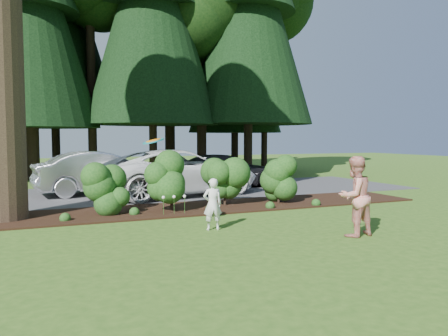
{
  "coord_description": "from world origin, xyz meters",
  "views": [
    {
      "loc": [
        -3.64,
        -9.09,
        2.15
      ],
      "look_at": [
        1.05,
        2.07,
        1.3
      ],
      "focal_mm": 35.0,
      "sensor_mm": 36.0,
      "label": 1
    }
  ],
  "objects_px": {
    "car_silver_wagon": "(102,173)",
    "car_white_suv": "(179,172)",
    "child": "(213,204)",
    "adult": "(355,196)",
    "frisbee": "(153,141)",
    "car_dark_suv": "(226,171)"
  },
  "relations": [
    {
      "from": "car_silver_wagon",
      "to": "car_white_suv",
      "type": "relative_size",
      "value": 0.8
    },
    {
      "from": "car_white_suv",
      "to": "child",
      "type": "relative_size",
      "value": 5.0
    },
    {
      "from": "car_silver_wagon",
      "to": "adult",
      "type": "xyz_separation_m",
      "value": [
        4.16,
        -9.31,
        0.04
      ]
    },
    {
      "from": "car_silver_wagon",
      "to": "child",
      "type": "height_order",
      "value": "car_silver_wagon"
    },
    {
      "from": "car_white_suv",
      "to": "frisbee",
      "type": "relative_size",
      "value": 12.63
    },
    {
      "from": "car_white_suv",
      "to": "child",
      "type": "distance_m",
      "value": 6.18
    },
    {
      "from": "child",
      "to": "frisbee",
      "type": "xyz_separation_m",
      "value": [
        -1.36,
        0.09,
        1.47
      ]
    },
    {
      "from": "car_white_suv",
      "to": "adult",
      "type": "distance_m",
      "value": 8.02
    },
    {
      "from": "frisbee",
      "to": "car_silver_wagon",
      "type": "bearing_deg",
      "value": 91.43
    },
    {
      "from": "adult",
      "to": "car_white_suv",
      "type": "bearing_deg",
      "value": -86.02
    },
    {
      "from": "car_silver_wagon",
      "to": "child",
      "type": "distance_m",
      "value": 7.69
    },
    {
      "from": "car_silver_wagon",
      "to": "car_white_suv",
      "type": "distance_m",
      "value": 2.96
    },
    {
      "from": "car_silver_wagon",
      "to": "child",
      "type": "relative_size",
      "value": 4.02
    },
    {
      "from": "car_white_suv",
      "to": "adult",
      "type": "height_order",
      "value": "adult"
    },
    {
      "from": "car_white_suv",
      "to": "frisbee",
      "type": "distance_m",
      "value": 6.56
    },
    {
      "from": "car_dark_suv",
      "to": "adult",
      "type": "relative_size",
      "value": 2.72
    },
    {
      "from": "car_white_suv",
      "to": "car_silver_wagon",
      "type": "bearing_deg",
      "value": 49.95
    },
    {
      "from": "car_white_suv",
      "to": "child",
      "type": "bearing_deg",
      "value": 159.46
    },
    {
      "from": "car_dark_suv",
      "to": "car_silver_wagon",
      "type": "bearing_deg",
      "value": 102.33
    },
    {
      "from": "car_silver_wagon",
      "to": "car_dark_suv",
      "type": "distance_m",
      "value": 5.31
    },
    {
      "from": "car_dark_suv",
      "to": "car_white_suv",
      "type": "bearing_deg",
      "value": 132.36
    },
    {
      "from": "car_dark_suv",
      "to": "child",
      "type": "height_order",
      "value": "car_dark_suv"
    }
  ]
}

